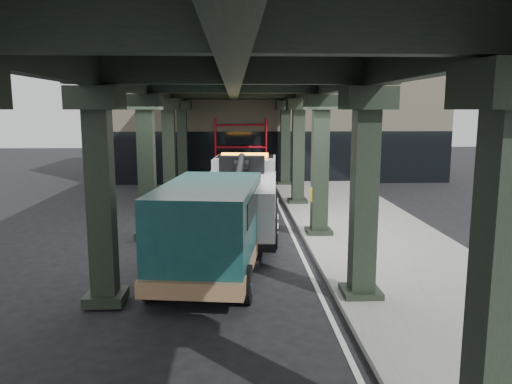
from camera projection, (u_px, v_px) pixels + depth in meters
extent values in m
plane|color=black|center=(247.00, 254.00, 15.74)|extent=(90.00, 90.00, 0.00)
cube|color=gray|center=(371.00, 234.00, 17.89)|extent=(5.00, 40.00, 0.15)
cube|color=silver|center=(293.00, 237.00, 17.78)|extent=(0.12, 38.00, 0.01)
cube|color=black|center=(501.00, 290.00, 5.59)|extent=(0.55, 0.55, 5.00)
cube|color=black|center=(364.00, 197.00, 11.50)|extent=(0.55, 0.55, 5.00)
cube|color=black|center=(368.00, 98.00, 11.13)|extent=(1.10, 1.10, 0.50)
cube|color=black|center=(361.00, 293.00, 11.88)|extent=(0.90, 0.90, 0.24)
cube|color=black|center=(320.00, 168.00, 17.41)|extent=(0.55, 0.55, 5.00)
cube|color=black|center=(321.00, 102.00, 17.05)|extent=(1.10, 1.10, 0.50)
cube|color=black|center=(319.00, 232.00, 17.79)|extent=(0.90, 0.90, 0.24)
cube|color=black|center=(298.00, 153.00, 23.33)|extent=(0.55, 0.55, 5.00)
cube|color=black|center=(299.00, 104.00, 22.96)|extent=(1.10, 1.10, 0.50)
cube|color=black|center=(297.00, 202.00, 23.71)|extent=(0.90, 0.90, 0.24)
cube|color=black|center=(285.00, 144.00, 29.24)|extent=(0.55, 0.55, 5.00)
cube|color=black|center=(286.00, 105.00, 28.87)|extent=(1.10, 1.10, 0.50)
cube|color=black|center=(285.00, 183.00, 29.62)|extent=(0.90, 0.90, 0.24)
cube|color=black|center=(101.00, 199.00, 11.24)|extent=(0.55, 0.55, 5.00)
cube|color=black|center=(96.00, 98.00, 10.88)|extent=(1.10, 1.10, 0.50)
cube|color=black|center=(106.00, 297.00, 11.62)|extent=(0.90, 0.90, 0.24)
cube|color=black|center=(147.00, 168.00, 17.16)|extent=(0.55, 0.55, 5.00)
cube|color=black|center=(145.00, 102.00, 16.79)|extent=(1.10, 1.10, 0.50)
cube|color=black|center=(149.00, 234.00, 17.54)|extent=(0.90, 0.90, 0.24)
cube|color=black|center=(169.00, 153.00, 23.07)|extent=(0.55, 0.55, 5.00)
cube|color=black|center=(168.00, 104.00, 22.70)|extent=(1.10, 1.10, 0.50)
cube|color=black|center=(171.00, 203.00, 23.45)|extent=(0.90, 0.90, 0.24)
cube|color=black|center=(182.00, 144.00, 28.99)|extent=(0.55, 0.55, 5.00)
cube|color=black|center=(182.00, 105.00, 28.62)|extent=(1.10, 1.10, 0.50)
cube|color=black|center=(183.00, 184.00, 29.36)|extent=(0.90, 0.90, 0.24)
cube|color=black|center=(322.00, 78.00, 16.92)|extent=(0.35, 32.00, 1.10)
cube|color=black|center=(144.00, 78.00, 16.66)|extent=(0.35, 32.00, 1.10)
cube|color=black|center=(233.00, 78.00, 16.79)|extent=(0.35, 32.00, 1.10)
cube|color=black|center=(233.00, 57.00, 16.67)|extent=(7.40, 32.00, 0.30)
cube|color=#C6B793|center=(268.00, 117.00, 34.89)|extent=(22.00, 10.00, 8.00)
cylinder|color=red|center=(216.00, 152.00, 30.04)|extent=(0.08, 0.08, 4.00)
cylinder|color=red|center=(215.00, 153.00, 29.25)|extent=(0.08, 0.08, 4.00)
cylinder|color=red|center=(266.00, 151.00, 30.16)|extent=(0.08, 0.08, 4.00)
cylinder|color=red|center=(266.00, 153.00, 29.37)|extent=(0.08, 0.08, 4.00)
cylinder|color=red|center=(241.00, 168.00, 30.26)|extent=(3.00, 0.08, 0.08)
cylinder|color=red|center=(241.00, 147.00, 30.05)|extent=(3.00, 0.08, 0.08)
cylinder|color=red|center=(241.00, 125.00, 29.84)|extent=(3.00, 0.08, 0.08)
cube|color=black|center=(241.00, 215.00, 18.08)|extent=(1.72, 7.95, 0.26)
cube|color=silver|center=(245.00, 180.00, 20.57)|extent=(2.68, 2.72, 1.89)
cube|color=silver|center=(247.00, 188.00, 21.75)|extent=(2.52, 0.94, 0.95)
cube|color=black|center=(246.00, 167.00, 20.75)|extent=(2.42, 1.56, 0.89)
cube|color=silver|center=(238.00, 202.00, 16.77)|extent=(2.96, 5.45, 1.47)
cube|color=orange|center=(245.00, 155.00, 20.19)|extent=(1.91, 0.45, 0.17)
cube|color=black|center=(242.00, 164.00, 18.67)|extent=(1.73, 0.77, 0.63)
cylinder|color=black|center=(238.00, 178.00, 16.85)|extent=(0.57, 3.69, 1.41)
cube|color=black|center=(231.00, 255.00, 14.30)|extent=(0.44, 1.49, 0.19)
cube|color=black|center=(228.00, 265.00, 13.59)|extent=(1.70, 0.41, 0.19)
cylinder|color=black|center=(219.00, 203.00, 21.10)|extent=(0.47, 1.18, 1.16)
cylinder|color=silver|center=(219.00, 203.00, 21.10)|extent=(0.46, 0.67, 0.64)
cylinder|color=black|center=(273.00, 204.00, 21.01)|extent=(0.47, 1.18, 1.16)
cylinder|color=silver|center=(273.00, 204.00, 21.01)|extent=(0.46, 0.67, 0.64)
cylinder|color=black|center=(207.00, 222.00, 17.68)|extent=(0.47, 1.18, 1.16)
cylinder|color=silver|center=(207.00, 222.00, 17.68)|extent=(0.46, 0.67, 0.64)
cylinder|color=black|center=(272.00, 222.00, 17.59)|extent=(0.47, 1.18, 1.16)
cylinder|color=silver|center=(272.00, 222.00, 17.59)|extent=(0.46, 0.67, 0.64)
cylinder|color=black|center=(201.00, 231.00, 16.34)|extent=(0.47, 1.18, 1.16)
cylinder|color=silver|center=(201.00, 231.00, 16.34)|extent=(0.46, 0.67, 0.64)
cylinder|color=black|center=(272.00, 231.00, 16.24)|extent=(0.47, 1.18, 1.16)
cylinder|color=silver|center=(272.00, 231.00, 16.24)|extent=(0.46, 0.67, 0.64)
cube|color=#103C3C|center=(227.00, 216.00, 16.28)|extent=(2.42, 1.51, 1.00)
cube|color=#103C3C|center=(210.00, 224.00, 13.20)|extent=(2.96, 5.27, 2.17)
cube|color=#956E4B|center=(213.00, 252.00, 13.78)|extent=(3.16, 6.49, 0.39)
cube|color=black|center=(224.00, 192.00, 15.70)|extent=(2.21, 0.75, 0.93)
cube|color=black|center=(212.00, 201.00, 13.44)|extent=(2.87, 4.28, 0.61)
cube|color=silver|center=(229.00, 225.00, 16.93)|extent=(2.22, 0.42, 0.33)
cylinder|color=black|center=(193.00, 234.00, 16.42)|extent=(0.43, 0.97, 0.93)
cylinder|color=silver|center=(193.00, 234.00, 16.42)|extent=(0.42, 0.56, 0.51)
cylinder|color=black|center=(260.00, 235.00, 16.23)|extent=(0.43, 0.97, 0.93)
cylinder|color=silver|center=(260.00, 235.00, 16.23)|extent=(0.42, 0.56, 0.51)
cylinder|color=black|center=(152.00, 282.00, 11.82)|extent=(0.43, 0.97, 0.93)
cylinder|color=silver|center=(152.00, 282.00, 11.82)|extent=(0.42, 0.56, 0.51)
cylinder|color=black|center=(245.00, 284.00, 11.64)|extent=(0.43, 0.97, 0.93)
cylinder|color=silver|center=(245.00, 284.00, 11.64)|extent=(0.42, 0.56, 0.51)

